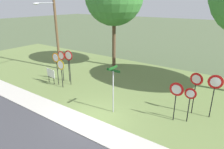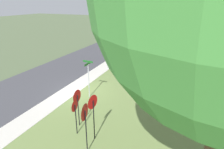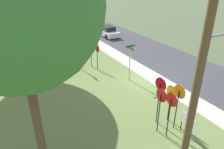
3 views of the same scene
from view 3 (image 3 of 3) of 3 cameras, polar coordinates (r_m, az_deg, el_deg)
name	(u,v)px [view 3 (image 3 of 3)]	position (r m, az deg, el deg)	size (l,w,h in m)	color
ground_plane	(146,80)	(17.81, 9.01, -1.41)	(160.00, 160.00, 0.00)	#4C5B3D
road_asphalt	(188,68)	(20.89, 19.58, 1.53)	(44.00, 6.40, 0.01)	#3D3D42
sidewalk_strip	(153,77)	(18.26, 11.02, -0.77)	(44.00, 1.60, 0.06)	#BCB7AD
grass_median	(77,98)	(15.26, -9.37, -6.25)	(44.00, 12.00, 0.04)	olive
stop_sign_near_left	(171,105)	(11.18, 15.45, -7.98)	(0.75, 0.10, 2.63)	black
stop_sign_near_right	(160,90)	(11.95, 12.70, -4.19)	(0.79, 0.12, 2.90)	black
stop_sign_far_left	(171,96)	(12.55, 15.55, -5.45)	(0.80, 0.09, 2.29)	black
stop_sign_far_center	(179,97)	(11.87, 17.41, -5.78)	(0.78, 0.09, 2.71)	black
stop_sign_far_right	(161,101)	(11.39, 12.90, -6.94)	(0.75, 0.10, 2.65)	black
yield_sign_near_left	(80,48)	(19.04, -8.67, 7.01)	(0.76, 0.16, 2.64)	black
yield_sign_near_right	(74,45)	(19.88, -10.05, 7.82)	(0.82, 0.15, 2.68)	black
yield_sign_far_left	(91,51)	(19.58, -5.56, 6.34)	(0.65, 0.11, 2.10)	black
yield_sign_far_right	(97,50)	(19.03, -3.93, 6.50)	(0.79, 0.10, 2.35)	black
street_name_post	(130,60)	(16.80, 4.80, 3.92)	(0.96, 0.82, 2.98)	#9EA0A8
utility_pole	(199,90)	(6.84, 22.38, -3.80)	(2.10, 2.35, 8.88)	brown
notice_board	(187,121)	(12.19, 19.48, -11.78)	(1.09, 0.17, 1.25)	black
oak_tree_left	(15,6)	(7.58, -24.46, 16.39)	(5.69, 5.69, 9.86)	brown
parked_sedan_distant	(108,32)	(30.19, -1.14, 11.43)	(4.20, 1.96, 1.39)	silver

